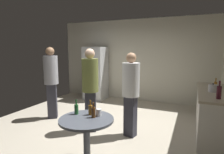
{
  "coord_description": "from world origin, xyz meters",
  "views": [
    {
      "loc": [
        1.86,
        -3.58,
        1.74
      ],
      "look_at": [
        0.22,
        0.21,
        1.12
      ],
      "focal_mm": 30.55,
      "sensor_mm": 36.0,
      "label": 1
    }
  ],
  "objects": [
    {
      "name": "kitchen_counter",
      "position": [
        2.28,
        0.68,
        0.45
      ],
      "size": [
        0.64,
        1.94,
        0.9
      ],
      "color": "beige",
      "rests_on": "ground_plane"
    },
    {
      "name": "ground_plane",
      "position": [
        0.0,
        0.0,
        -0.05
      ],
      "size": [
        5.2,
        5.2,
        0.1
      ],
      "primitive_type": "cube",
      "color": "#B2A893"
    },
    {
      "name": "refrigerator",
      "position": [
        -1.26,
        2.2,
        0.9
      ],
      "size": [
        0.7,
        0.68,
        1.8
      ],
      "color": "silver",
      "rests_on": "ground_plane"
    },
    {
      "name": "beer_bottle_amber",
      "position": [
        0.44,
        -1.14,
        0.82
      ],
      "size": [
        0.06,
        0.06,
        0.23
      ],
      "color": "#8C5919",
      "rests_on": "foreground_table"
    },
    {
      "name": "person_in_gray_shirt",
      "position": [
        -1.36,
        0.09,
        1.05
      ],
      "size": [
        0.47,
        0.47,
        1.78
      ],
      "rotation": [
        0.0,
        0.0,
        -1.04
      ],
      "color": "#2D2D38",
      "rests_on": "ground_plane"
    },
    {
      "name": "kettle",
      "position": [
        2.23,
        0.56,
        0.97
      ],
      "size": [
        0.24,
        0.17,
        0.18
      ],
      "color": "#B2B2B7",
      "rests_on": "kitchen_counter"
    },
    {
      "name": "beer_bottle_on_counter",
      "position": [
        2.3,
        0.89,
        0.98
      ],
      "size": [
        0.06,
        0.06,
        0.23
      ],
      "color": "#8C5919",
      "rests_on": "kitchen_counter"
    },
    {
      "name": "person_in_white_shirt",
      "position": [
        0.75,
        -0.1,
        0.97
      ],
      "size": [
        0.41,
        0.41,
        1.67
      ],
      "rotation": [
        0.0,
        0.0,
        -1.8
      ],
      "color": "#2D2D38",
      "rests_on": "ground_plane"
    },
    {
      "name": "wall_back",
      "position": [
        0.0,
        2.63,
        1.35
      ],
      "size": [
        5.32,
        0.06,
        2.7
      ],
      "primitive_type": "cube",
      "color": "beige",
      "rests_on": "ground_plane"
    },
    {
      "name": "foreground_table",
      "position": [
        0.47,
        -1.3,
        0.63
      ],
      "size": [
        0.8,
        0.8,
        0.73
      ],
      "color": "#4C515B",
      "rests_on": "ground_plane"
    },
    {
      "name": "beer_bottle_green",
      "position": [
        0.23,
        -1.2,
        0.82
      ],
      "size": [
        0.06,
        0.06,
        0.23
      ],
      "color": "#26662D",
      "rests_on": "foreground_table"
    },
    {
      "name": "wine_bottle_on_counter",
      "position": [
        2.27,
        -0.0,
        1.02
      ],
      "size": [
        0.08,
        0.08,
        0.31
      ],
      "color": "#3F141E",
      "rests_on": "kitchen_counter"
    },
    {
      "name": "person_in_olive_shirt",
      "position": [
        -0.09,
        -0.2,
        1.02
      ],
      "size": [
        0.45,
        0.45,
        1.74
      ],
      "rotation": [
        0.0,
        0.0,
        -1.14
      ],
      "color": "#2D2D38",
      "rests_on": "ground_plane"
    },
    {
      "name": "beer_bottle_brown",
      "position": [
        0.54,
        -1.22,
        0.82
      ],
      "size": [
        0.06,
        0.06,
        0.23
      ],
      "color": "#593314",
      "rests_on": "foreground_table"
    },
    {
      "name": "plastic_cup_white",
      "position": [
        0.59,
        -1.14,
        0.79
      ],
      "size": [
        0.08,
        0.08,
        0.11
      ],
      "primitive_type": "cylinder",
      "color": "white",
      "rests_on": "foreground_table"
    }
  ]
}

